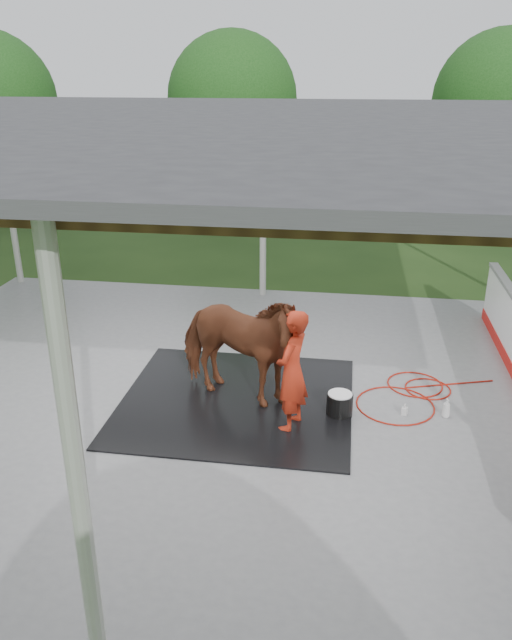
# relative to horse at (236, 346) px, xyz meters

# --- Properties ---
(ground) EXTENTS (100.00, 100.00, 0.00)m
(ground) POSITION_rel_horse_xyz_m (-0.28, 0.05, -0.96)
(ground) COLOR #1E3814
(concrete_slab) EXTENTS (12.00, 10.00, 0.05)m
(concrete_slab) POSITION_rel_horse_xyz_m (-0.28, 0.05, -0.94)
(concrete_slab) COLOR slate
(concrete_slab) RESTS_ON ground
(pavilion_structure) EXTENTS (12.60, 10.60, 4.05)m
(pavilion_structure) POSITION_rel_horse_xyz_m (-0.28, 0.05, 3.00)
(pavilion_structure) COLOR beige
(pavilion_structure) RESTS_ON ground
(tree_belt) EXTENTS (28.00, 28.00, 5.80)m
(tree_belt) POSITION_rel_horse_xyz_m (0.02, 0.95, 2.83)
(tree_belt) COLOR #382314
(tree_belt) RESTS_ON ground
(rubber_mat) EXTENTS (3.41, 3.20, 0.03)m
(rubber_mat) POSITION_rel_horse_xyz_m (0.00, 0.00, -0.90)
(rubber_mat) COLOR black
(rubber_mat) RESTS_ON concrete_slab
(horse) EXTENTS (2.30, 1.61, 1.77)m
(horse) POSITION_rel_horse_xyz_m (0.00, 0.00, 0.00)
(horse) COLOR brown
(horse) RESTS_ON rubber_mat
(handler) EXTENTS (0.58, 0.72, 1.73)m
(handler) POSITION_rel_horse_xyz_m (0.87, -0.59, -0.05)
(handler) COLOR #AC2512
(handler) RESTS_ON concrete_slab
(wash_bucket) EXTENTS (0.38, 0.38, 0.35)m
(wash_bucket) POSITION_rel_horse_xyz_m (1.53, -0.17, -0.73)
(wash_bucket) COLOR black
(wash_bucket) RESTS_ON concrete_slab
(soap_bottle_a) EXTENTS (0.14, 0.14, 0.29)m
(soap_bottle_a) POSITION_rel_horse_xyz_m (3.04, 0.00, -0.77)
(soap_bottle_a) COLOR silver
(soap_bottle_a) RESTS_ON concrete_slab
(soap_bottle_b) EXTENTS (0.10, 0.10, 0.17)m
(soap_bottle_b) POSITION_rel_horse_xyz_m (2.46, -0.03, -0.83)
(soap_bottle_b) COLOR #338CD8
(soap_bottle_b) RESTS_ON concrete_slab
(hose_coil) EXTENTS (2.16, 1.72, 0.02)m
(hose_coil) POSITION_rel_horse_xyz_m (2.55, 0.54, -0.90)
(hose_coil) COLOR #9D170B
(hose_coil) RESTS_ON concrete_slab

